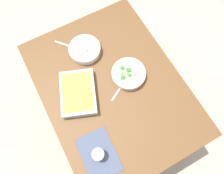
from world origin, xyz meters
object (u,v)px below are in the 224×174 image
at_px(broccoli_bowl, 128,74).
at_px(drink_cup, 98,154).
at_px(baking_dish, 78,93).
at_px(stew_bowl, 85,50).
at_px(spoon_by_stew, 69,46).
at_px(spoon_by_broccoli, 121,87).

bearing_deg(broccoli_bowl, drink_cup, 131.25).
bearing_deg(baking_dish, drink_cup, 171.73).
xyz_separation_m(stew_bowl, baking_dish, (-0.27, 0.18, 0.00)).
bearing_deg(spoon_by_stew, drink_cup, 168.54).
height_order(stew_bowl, drink_cup, drink_cup).
height_order(broccoli_bowl, baking_dish, broccoli_bowl).
relative_size(spoon_by_stew, spoon_by_broccoli, 0.90).
bearing_deg(broccoli_bowl, spoon_by_stew, 32.92).
distance_m(stew_bowl, baking_dish, 0.32).
relative_size(broccoli_bowl, spoon_by_broccoli, 1.42).
bearing_deg(drink_cup, spoon_by_broccoli, -46.47).
bearing_deg(stew_bowl, drink_cup, 160.45).
xyz_separation_m(stew_bowl, spoon_by_broccoli, (-0.35, -0.09, -0.03)).
height_order(drink_cup, spoon_by_broccoli, drink_cup).
xyz_separation_m(broccoli_bowl, spoon_by_broccoli, (-0.05, 0.08, -0.03)).
bearing_deg(drink_cup, broccoli_bowl, -48.75).
xyz_separation_m(drink_cup, spoon_by_broccoli, (0.31, -0.33, -0.03)).
relative_size(stew_bowl, spoon_by_broccoli, 1.37).
height_order(baking_dish, drink_cup, drink_cup).
distance_m(stew_bowl, drink_cup, 0.70).
height_order(stew_bowl, broccoli_bowl, broccoli_bowl).
relative_size(broccoli_bowl, spoon_by_stew, 1.58).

